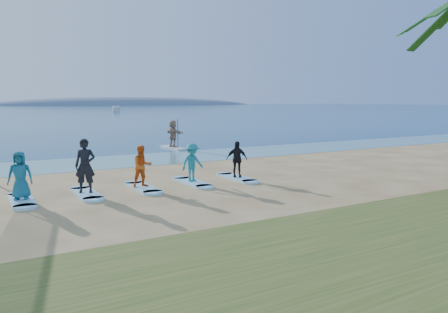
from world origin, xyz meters
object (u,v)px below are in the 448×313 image
surfboard_1 (86,194)px  surfboard_4 (237,178)px  paddleboard (173,148)px  student_3 (192,163)px  student_0 (20,175)px  boat_offshore_b (116,111)px  surfboard_0 (22,200)px  student_4 (237,159)px  student_2 (142,166)px  surfboard_2 (143,188)px  paddleboarder (173,134)px  surfboard_3 (193,182)px  student_1 (85,166)px

surfboard_1 → surfboard_4: (6.19, 0.00, 0.00)m
paddleboard → student_3: bearing=-112.0°
student_0 → boat_offshore_b: bearing=88.5°
surfboard_0 → student_4: 8.29m
student_0 → student_2: bearing=16.3°
surfboard_2 → student_2: bearing=0.0°
paddleboard → paddleboarder: 0.97m
surfboard_1 → student_3: 4.20m
paddleboarder → surfboard_0: paddleboarder is taller
surfboard_4 → surfboard_1: bearing=180.0°
student_0 → student_3: size_ratio=1.04×
paddleboard → surfboard_0: bearing=-133.3°
surfboard_0 → surfboard_3: (6.19, 0.00, 0.00)m
student_2 → student_3: (2.06, 0.00, -0.02)m
paddleboarder → surfboard_3: (-4.42, -11.97, -0.99)m
boat_offshore_b → surfboard_4: boat_offshore_b is taller
surfboard_0 → surfboard_2: bearing=0.0°
surfboard_0 → student_3: (6.19, 0.00, 0.80)m
student_1 → student_4: student_1 is taller
surfboard_1 → student_1: size_ratio=1.17×
surfboard_3 → paddleboarder: bearing=69.7°
student_2 → surfboard_4: bearing=1.3°
boat_offshore_b → surfboard_2: (-33.16, -115.61, 0.04)m
boat_offshore_b → student_1: 120.86m
student_1 → surfboard_3: (4.13, 0.00, -0.99)m
surfboard_0 → student_1: size_ratio=1.17×
paddleboard → surfboard_1: size_ratio=1.36×
surfboard_3 → student_3: size_ratio=1.46×
paddleboard → surfboard_2: paddleboard is taller
surfboard_4 → student_1: bearing=180.0°
boat_offshore_b → student_2: (-33.16, -115.61, 0.86)m
surfboard_1 → student_4: 6.24m
student_1 → surfboard_4: size_ratio=0.86×
surfboard_2 → surfboard_4: (4.13, 0.00, 0.00)m
surfboard_0 → surfboard_4: size_ratio=1.00×
surfboard_2 → surfboard_0: bearing=180.0°
student_3 → boat_offshore_b: bearing=64.7°
paddleboarder → surfboard_2: (-6.48, -11.97, -0.99)m
surfboard_2 → student_3: bearing=0.0°
student_0 → surfboard_3: student_0 is taller
surfboard_1 → student_3: (4.13, 0.00, 0.80)m
paddleboarder → student_1: student_1 is taller
surfboard_4 → student_0: bearing=180.0°
student_0 → surfboard_1: 2.22m
surfboard_0 → boat_offshore_b: bearing=72.1°
paddleboarder → student_1: 14.70m
boat_offshore_b → student_2: size_ratio=3.49×
student_2 → surfboard_3: student_2 is taller
surfboard_1 → student_2: student_2 is taller
student_3 → student_2: bearing=169.8°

